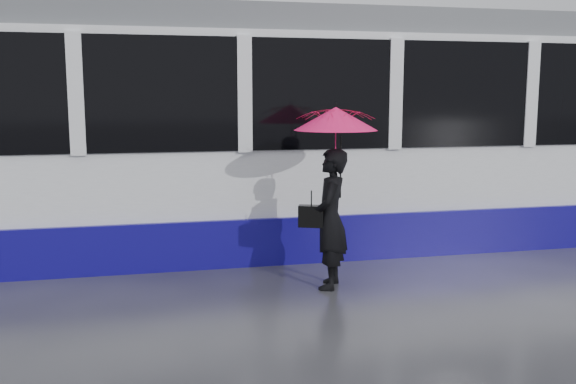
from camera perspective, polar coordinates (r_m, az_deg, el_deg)
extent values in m
plane|color=#28282D|center=(7.08, -6.10, -9.47)|extent=(90.00, 90.00, 0.00)
cube|color=#3F3D38|center=(8.77, -7.52, -5.86)|extent=(34.00, 0.07, 0.02)
cube|color=#3F3D38|center=(10.17, -8.30, -3.88)|extent=(34.00, 0.07, 0.02)
imported|color=black|center=(7.29, 3.79, -2.41)|extent=(0.58, 0.69, 1.60)
imported|color=#FA1550|center=(7.19, 4.24, 4.54)|extent=(1.15, 1.16, 0.80)
cone|color=#FA1550|center=(7.18, 4.27, 6.52)|extent=(1.23, 1.23, 0.26)
cylinder|color=black|center=(7.18, 4.28, 7.72)|extent=(0.01, 0.01, 0.06)
cylinder|color=black|center=(7.26, 4.70, 2.19)|extent=(0.02, 0.02, 0.70)
cube|color=black|center=(7.25, 2.08, -2.17)|extent=(0.31, 0.22, 0.25)
cylinder|color=black|center=(7.21, 2.09, -0.50)|extent=(0.01, 0.01, 0.18)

